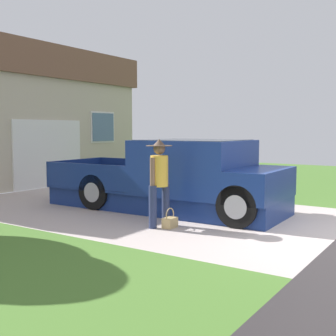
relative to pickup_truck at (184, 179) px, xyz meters
The scene contains 3 objects.
pickup_truck is the anchor object (origin of this frame).
person_with_hat 1.61m from the pickup_truck, 165.09° to the right, with size 0.51×0.48×1.63m.
handbag 1.75m from the pickup_truck, 157.45° to the right, with size 0.29×0.18×0.37m.
Camera 1 is at (-7.71, -1.57, 1.81)m, focal length 46.40 mm.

